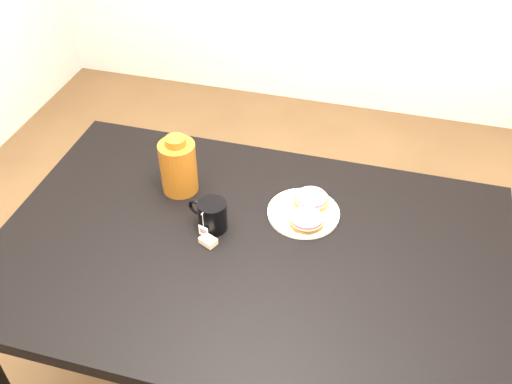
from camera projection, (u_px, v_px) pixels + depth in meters
The scene contains 7 objects.
table at pixel (251, 268), 1.60m from camera, with size 1.40×0.90×0.75m.
plate at pixel (303, 212), 1.64m from camera, with size 0.21×0.21×0.02m.
bagel_back at pixel (311, 200), 1.66m from camera, with size 0.12×0.12×0.03m.
bagel_front at pixel (306, 220), 1.59m from camera, with size 0.10×0.10×0.03m.
mug at pixel (212, 215), 1.58m from camera, with size 0.13×0.10×0.09m.
teabag_pouch at pixel (208, 241), 1.55m from camera, with size 0.04×0.03×0.02m, color #C6B793.
bagel_package at pixel (178, 166), 1.68m from camera, with size 0.11×0.11×0.19m.
Camera 1 is at (0.30, -1.03, 1.87)m, focal length 40.00 mm.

